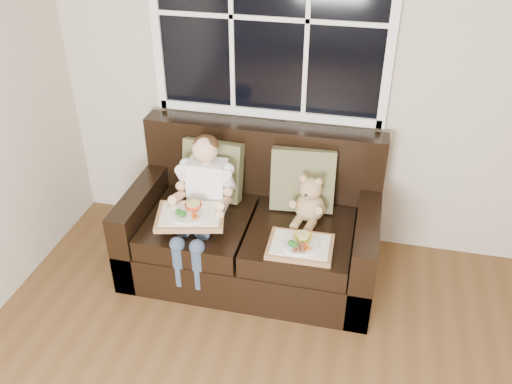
% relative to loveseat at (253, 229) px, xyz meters
% --- Properties ---
extents(room_walls, '(4.52, 5.02, 2.71)m').
position_rel_loveseat_xyz_m(room_walls, '(0.73, -2.02, 1.28)').
color(room_walls, beige).
rests_on(room_walls, ground).
extents(window_back, '(1.62, 0.04, 1.37)m').
position_rel_loveseat_xyz_m(window_back, '(0.00, 0.46, 1.34)').
color(window_back, black).
rests_on(window_back, room_walls).
extents(loveseat, '(1.70, 0.92, 0.96)m').
position_rel_loveseat_xyz_m(loveseat, '(0.00, 0.00, 0.00)').
color(loveseat, black).
rests_on(loveseat, ground).
extents(pillow_left, '(0.44, 0.23, 0.43)m').
position_rel_loveseat_xyz_m(pillow_left, '(-0.33, 0.15, 0.35)').
color(pillow_left, brown).
rests_on(pillow_left, loveseat).
extents(pillow_right, '(0.45, 0.24, 0.44)m').
position_rel_loveseat_xyz_m(pillow_right, '(0.31, 0.15, 0.36)').
color(pillow_right, brown).
rests_on(pillow_right, loveseat).
extents(child, '(0.38, 0.59, 0.85)m').
position_rel_loveseat_xyz_m(child, '(-0.31, -0.12, 0.33)').
color(child, white).
rests_on(child, loveseat).
extents(teddy_bear, '(0.23, 0.28, 0.35)m').
position_rel_loveseat_xyz_m(teddy_bear, '(0.38, 0.00, 0.28)').
color(teddy_bear, tan).
rests_on(teddy_bear, loveseat).
extents(tray_left, '(0.50, 0.42, 0.10)m').
position_rel_loveseat_xyz_m(tray_left, '(-0.35, -0.29, 0.27)').
color(tray_left, '#AB724D').
rests_on(tray_left, child).
extents(tray_right, '(0.41, 0.32, 0.09)m').
position_rel_loveseat_xyz_m(tray_right, '(0.38, -0.33, 0.17)').
color(tray_right, '#AB724D').
rests_on(tray_right, loveseat).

